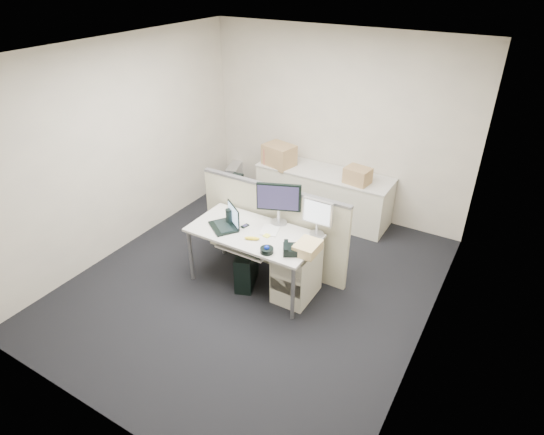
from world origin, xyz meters
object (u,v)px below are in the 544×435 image
Objects in this scene: desk at (254,237)px; laptop at (223,218)px; desk_phone at (294,250)px; monitor_main at (279,204)px.

desk is 4.24× the size of laptop.
laptop reaches higher than desk_phone.
laptop is at bearing 148.39° from desk_phone.
desk_phone is at bearing -12.69° from desk.
desk_phone is (0.60, -0.14, 0.10)m from desk.
monitor_main is 0.68m from desk_phone.
desk is 2.90× the size of monitor_main.
desk_phone is (0.45, -0.46, -0.22)m from monitor_main.
monitor_main reaches higher than desk_phone.
monitor_main is (0.15, 0.32, 0.32)m from desk.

